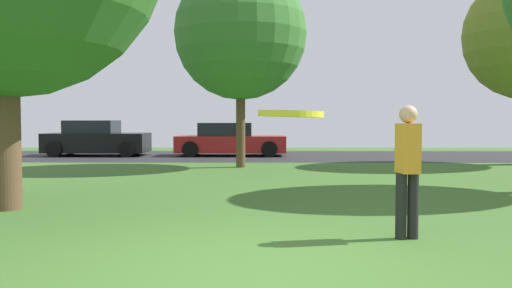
{
  "coord_description": "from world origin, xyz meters",
  "views": [
    {
      "loc": [
        0.08,
        -5.09,
        1.54
      ],
      "look_at": [
        0.0,
        4.96,
        1.04
      ],
      "focal_mm": 36.12,
      "sensor_mm": 36.0,
      "label": 1
    }
  ],
  "objects_px": {
    "birch_tree_lone": "(241,34)",
    "frisbee_disc": "(291,114)",
    "person_bystander": "(408,165)",
    "parked_car_black": "(96,140)",
    "parked_car_red": "(230,141)"
  },
  "relations": [
    {
      "from": "birch_tree_lone",
      "to": "person_bystander",
      "type": "xyz_separation_m",
      "value": [
        2.49,
        -9.67,
        -3.24
      ]
    },
    {
      "from": "birch_tree_lone",
      "to": "person_bystander",
      "type": "bearing_deg",
      "value": -75.57
    },
    {
      "from": "parked_car_black",
      "to": "frisbee_disc",
      "type": "bearing_deg",
      "value": -70.12
    },
    {
      "from": "birch_tree_lone",
      "to": "parked_car_red",
      "type": "xyz_separation_m",
      "value": [
        -0.64,
        5.05,
        -3.56
      ]
    },
    {
      "from": "birch_tree_lone",
      "to": "parked_car_red",
      "type": "height_order",
      "value": "birch_tree_lone"
    },
    {
      "from": "person_bystander",
      "to": "birch_tree_lone",
      "type": "bearing_deg",
      "value": 6.77
    },
    {
      "from": "frisbee_disc",
      "to": "parked_car_red",
      "type": "bearing_deg",
      "value": 94.13
    },
    {
      "from": "parked_car_black",
      "to": "parked_car_red",
      "type": "xyz_separation_m",
      "value": [
        5.53,
        0.04,
        -0.05
      ]
    },
    {
      "from": "person_bystander",
      "to": "frisbee_disc",
      "type": "xyz_separation_m",
      "value": [
        -1.75,
        -4.42,
        0.61
      ]
    },
    {
      "from": "birch_tree_lone",
      "to": "frisbee_disc",
      "type": "relative_size",
      "value": 19.61
    },
    {
      "from": "person_bystander",
      "to": "parked_car_red",
      "type": "distance_m",
      "value": 15.06
    },
    {
      "from": "birch_tree_lone",
      "to": "person_bystander",
      "type": "height_order",
      "value": "birch_tree_lone"
    },
    {
      "from": "frisbee_disc",
      "to": "parked_car_black",
      "type": "distance_m",
      "value": 20.33
    },
    {
      "from": "person_bystander",
      "to": "parked_car_black",
      "type": "bearing_deg",
      "value": 22.87
    },
    {
      "from": "person_bystander",
      "to": "parked_car_black",
      "type": "height_order",
      "value": "person_bystander"
    }
  ]
}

